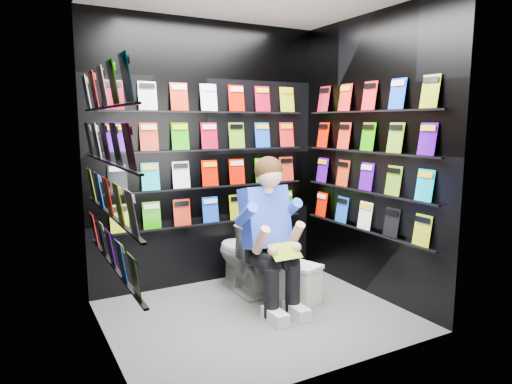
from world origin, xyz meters
TOP-DOWN VIEW (x-y plane):
  - floor at (0.00, 0.00)m, footprint 2.40×2.40m
  - wall_back at (0.00, 1.00)m, footprint 2.40×0.04m
  - wall_front at (0.00, -1.00)m, footprint 2.40×0.04m
  - wall_left at (-1.20, 0.00)m, footprint 0.04×2.00m
  - wall_right at (1.20, 0.00)m, footprint 0.04×2.00m
  - comics_back at (0.00, 0.97)m, footprint 2.10×0.06m
  - comics_left at (-1.17, 0.00)m, footprint 0.06×1.70m
  - comics_right at (1.17, 0.00)m, footprint 0.06×1.70m
  - toilet at (0.18, 0.57)m, footprint 0.42×0.75m
  - longbox at (0.49, 0.14)m, footprint 0.36×0.48m
  - longbox_lid at (0.49, 0.14)m, footprint 0.38×0.50m
  - reader at (0.18, 0.19)m, footprint 0.55×0.80m
  - held_comic at (0.18, -0.16)m, footprint 0.26×0.15m

SIDE VIEW (x-z plane):
  - floor at x=0.00m, z-range 0.00..0.00m
  - longbox at x=0.49m, z-range 0.00..0.32m
  - longbox_lid at x=0.49m, z-range 0.32..0.35m
  - toilet at x=0.18m, z-range 0.00..0.73m
  - held_comic at x=0.18m, z-range 0.53..0.63m
  - reader at x=0.18m, z-range 0.05..1.52m
  - wall_back at x=0.00m, z-range 0.00..2.60m
  - wall_front at x=0.00m, z-range 0.00..2.60m
  - wall_left at x=-1.20m, z-range 0.00..2.60m
  - wall_right at x=1.20m, z-range 0.00..2.60m
  - comics_back at x=0.00m, z-range 0.62..1.99m
  - comics_left at x=-1.17m, z-range 0.62..1.99m
  - comics_right at x=1.17m, z-range 0.62..1.99m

